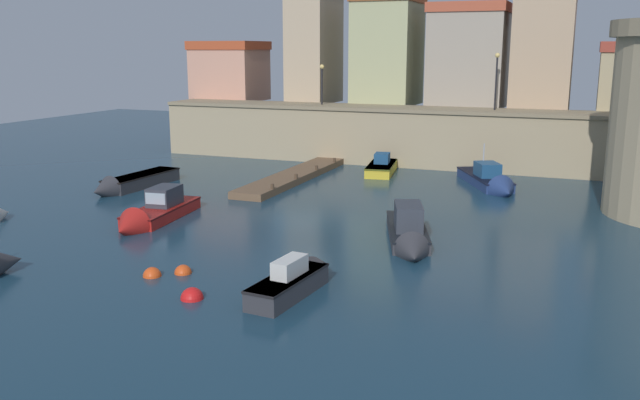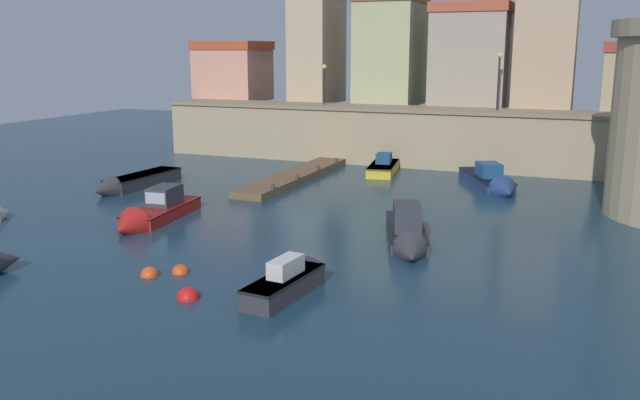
# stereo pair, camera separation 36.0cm
# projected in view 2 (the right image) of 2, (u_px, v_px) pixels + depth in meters

# --- Properties ---
(ground_plane) EXTENTS (97.29, 97.29, 0.00)m
(ground_plane) POSITION_uv_depth(u_px,v_px,m) (302.00, 220.00, 33.25)
(ground_plane) COLOR #19384C
(quay_wall) EXTENTS (36.76, 4.01, 4.11)m
(quay_wall) POSITION_uv_depth(u_px,v_px,m) (402.00, 135.00, 49.13)
(quay_wall) COLOR tan
(quay_wall) RESTS_ON ground
(old_town_backdrop) EXTENTS (37.04, 6.14, 9.19)m
(old_town_backdrop) POSITION_uv_depth(u_px,v_px,m) (423.00, 57.00, 51.90)
(old_town_backdrop) COLOR tan
(old_town_backdrop) RESTS_ON ground
(pier_dock) EXTENTS (2.04, 13.44, 0.70)m
(pier_dock) POSITION_uv_depth(u_px,v_px,m) (295.00, 176.00, 43.50)
(pier_dock) COLOR brown
(pier_dock) RESTS_ON ground
(quay_lamp_0) EXTENTS (0.32, 0.32, 2.96)m
(quay_lamp_0) POSITION_uv_depth(u_px,v_px,m) (324.00, 77.00, 50.49)
(quay_lamp_0) COLOR black
(quay_lamp_0) RESTS_ON quay_wall
(quay_lamp_1) EXTENTS (0.32, 0.32, 3.82)m
(quay_lamp_1) POSITION_uv_depth(u_px,v_px,m) (499.00, 73.00, 45.71)
(quay_lamp_1) COLOR black
(quay_lamp_1) RESTS_ON quay_wall
(moored_boat_0) EXTENTS (3.64, 7.02, 2.11)m
(moored_boat_0) POSITION_uv_depth(u_px,v_px,m) (407.00, 234.00, 28.93)
(moored_boat_0) COLOR #333338
(moored_boat_0) RESTS_ON ground
(moored_boat_1) EXTENTS (2.39, 6.73, 2.04)m
(moored_boat_1) POSITION_uv_depth(u_px,v_px,m) (152.00, 213.00, 32.73)
(moored_boat_1) COLOR red
(moored_boat_1) RESTS_ON ground
(moored_boat_2) EXTENTS (4.82, 7.39, 3.02)m
(moored_boat_2) POSITION_uv_depth(u_px,v_px,m) (492.00, 181.00, 40.72)
(moored_boat_2) COLOR navy
(moored_boat_2) RESTS_ON ground
(moored_boat_4) EXTENTS (1.61, 4.90, 1.51)m
(moored_boat_4) POSITION_uv_depth(u_px,v_px,m) (293.00, 279.00, 23.36)
(moored_boat_4) COLOR #333338
(moored_boat_4) RESTS_ON ground
(moored_boat_5) EXTENTS (1.88, 7.03, 1.46)m
(moored_boat_5) POSITION_uv_depth(u_px,v_px,m) (132.00, 182.00, 40.53)
(moored_boat_5) COLOR #333338
(moored_boat_5) RESTS_ON ground
(moored_boat_7) EXTENTS (2.69, 7.08, 1.76)m
(moored_boat_7) POSITION_uv_depth(u_px,v_px,m) (386.00, 164.00, 47.02)
(moored_boat_7) COLOR gold
(moored_boat_7) RESTS_ON ground
(mooring_buoy_0) EXTENTS (0.68, 0.68, 0.68)m
(mooring_buoy_0) POSITION_uv_depth(u_px,v_px,m) (150.00, 276.00, 25.06)
(mooring_buoy_0) COLOR #EA4C19
(mooring_buoy_0) RESTS_ON ground
(mooring_buoy_1) EXTENTS (0.65, 0.65, 0.65)m
(mooring_buoy_1) POSITION_uv_depth(u_px,v_px,m) (181.00, 273.00, 25.38)
(mooring_buoy_1) COLOR #EA4C19
(mooring_buoy_1) RESTS_ON ground
(mooring_buoy_2) EXTENTS (0.78, 0.78, 0.78)m
(mooring_buoy_2) POSITION_uv_depth(u_px,v_px,m) (188.00, 298.00, 22.79)
(mooring_buoy_2) COLOR red
(mooring_buoy_2) RESTS_ON ground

